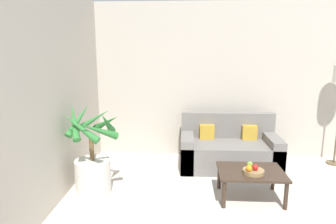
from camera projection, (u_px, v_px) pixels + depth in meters
The scene contains 9 objects.
wall_back at pixel (291, 82), 5.20m from camera, with size 8.41×0.06×2.70m.
wall_left at pixel (2, 112), 2.61m from camera, with size 0.06×7.22×2.70m.
potted_palm at pixel (93, 162), 3.96m from camera, with size 0.72×0.79×1.22m.
sofa_loveseat at pixel (229, 150), 4.89m from camera, with size 1.56×0.80×0.86m.
coffee_table at pixel (251, 174), 3.83m from camera, with size 0.83×0.62×0.38m.
fruit_bowl at pixel (253, 171), 3.73m from camera, with size 0.26×0.26×0.05m.
apple_red at pixel (255, 167), 3.70m from camera, with size 0.08×0.08×0.08m.
apple_green at pixel (250, 164), 3.79m from camera, with size 0.08×0.08×0.08m.
orange_fruit at pixel (249, 168), 3.66m from camera, with size 0.08×0.08×0.08m.
Camera 1 is at (-1.84, 0.34, 1.88)m, focal length 32.00 mm.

